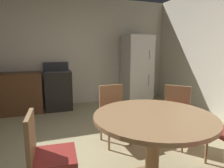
# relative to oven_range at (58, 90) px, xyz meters

# --- Properties ---
(wall_back) EXTENTS (5.65, 0.12, 2.70)m
(wall_back) POSITION_rel_oven_range_xyz_m (0.35, 0.40, 0.88)
(wall_back) COLOR silver
(wall_back) RESTS_ON ground
(oven_range) EXTENTS (0.60, 0.60, 1.10)m
(oven_range) POSITION_rel_oven_range_xyz_m (0.00, 0.00, 0.00)
(oven_range) COLOR black
(oven_range) RESTS_ON ground
(refrigerator) EXTENTS (0.68, 0.68, 1.76)m
(refrigerator) POSITION_rel_oven_range_xyz_m (2.05, -0.05, 0.41)
(refrigerator) COLOR silver
(refrigerator) RESTS_ON ground
(dining_table) EXTENTS (1.22, 1.22, 0.76)m
(dining_table) POSITION_rel_oven_range_xyz_m (0.71, -3.10, 0.14)
(dining_table) COLOR #9E754C
(dining_table) RESTS_ON ground
(chair_north) EXTENTS (0.42, 0.42, 0.87)m
(chair_north) POSITION_rel_oven_range_xyz_m (0.66, -2.05, 0.03)
(chair_north) COLOR #9E754C
(chair_north) RESTS_ON ground
(chair_northeast) EXTENTS (0.56, 0.56, 0.87)m
(chair_northeast) POSITION_rel_oven_range_xyz_m (1.50, -2.41, 0.03)
(chair_northeast) COLOR #9E754C
(chair_northeast) RESTS_ON ground
(chair_west) EXTENTS (0.43, 0.43, 0.87)m
(chair_west) POSITION_rel_oven_range_xyz_m (-0.34, -3.02, 0.03)
(chair_west) COLOR #9E754C
(chair_west) RESTS_ON ground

